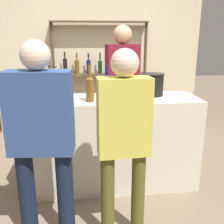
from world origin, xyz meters
The scene contains 12 objects.
ground_plane centered at (0.00, 0.00, 0.00)m, with size 16.00×16.00×0.00m, color #7A6651.
bar_counter centered at (0.00, 0.00, 0.50)m, with size 1.84×0.57×1.00m, color beige.
back_wall centered at (0.00, 1.89, 1.40)m, with size 3.44×0.12×2.80m, color beige.
back_shelf centered at (0.00, 1.71, 1.19)m, with size 1.57×0.18×1.86m.
counter_bottle_0 centered at (-0.62, -0.01, 1.14)m, with size 0.09×0.09×0.35m.
counter_bottle_1 centered at (-0.58, 0.15, 1.13)m, with size 0.07×0.07×0.32m.
counter_bottle_2 centered at (-0.23, -0.12, 1.14)m, with size 0.08×0.08×0.37m.
counter_bottle_3 centered at (-0.05, 0.05, 1.14)m, with size 0.08×0.08×0.35m.
ice_bucket centered at (0.46, 0.09, 1.12)m, with size 0.24×0.24×0.24m.
customer_center centered at (-0.01, -0.83, 0.92)m, with size 0.40×0.20×1.55m.
server_behind_counter centered at (0.21, 0.66, 1.06)m, with size 0.44×0.25×1.76m.
customer_left centered at (-0.62, -0.77, 0.93)m, with size 0.50×0.26×1.61m.
Camera 1 is at (-0.31, -2.66, 1.63)m, focal length 42.00 mm.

